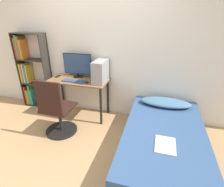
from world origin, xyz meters
name	(u,v)px	position (x,y,z in m)	size (l,w,h in m)	color
ground_plane	(68,155)	(0.00, 0.00, 0.00)	(14.00, 14.00, 0.00)	tan
wall_back	(98,51)	(0.00, 1.40, 1.25)	(8.00, 0.05, 2.50)	silver
desk	(79,86)	(-0.30, 1.11, 0.62)	(1.12, 0.53, 0.75)	brown
bookshelf	(30,72)	(-1.50, 1.25, 0.75)	(0.65, 0.25, 1.55)	#2D2823
office_chair	(57,114)	(-0.39, 0.44, 0.39)	(0.53, 0.53, 1.00)	black
bed	(163,143)	(1.31, 0.38, 0.22)	(1.11, 1.99, 0.44)	#4C3D2D
pillow	(166,102)	(1.31, 1.11, 0.49)	(0.84, 0.36, 0.11)	teal
magazine	(165,145)	(1.31, 0.06, 0.44)	(0.24, 0.32, 0.01)	silver
monitor	(77,65)	(-0.38, 1.27, 0.99)	(0.56, 0.19, 0.46)	black
keyboard	(74,81)	(-0.35, 1.01, 0.76)	(0.43, 0.13, 0.02)	#33477A
pc_tower	(101,71)	(0.14, 1.14, 0.94)	(0.20, 0.43, 0.39)	#99999E
mouse	(87,82)	(-0.08, 1.01, 0.76)	(0.06, 0.09, 0.02)	black
phone	(58,76)	(-0.78, 1.18, 0.75)	(0.07, 0.14, 0.01)	black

